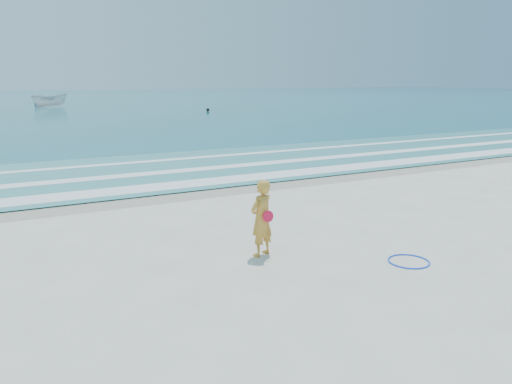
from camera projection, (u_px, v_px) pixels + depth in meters
name	position (u px, v px, depth m)	size (l,w,h in m)	color
ground	(324.00, 276.00, 10.67)	(400.00, 400.00, 0.00)	silver
wet_sand	(180.00, 193.00, 18.40)	(400.00, 2.40, 0.00)	#B2A893
ocean	(17.00, 100.00, 100.83)	(400.00, 190.00, 0.04)	#19727F
shallow	(142.00, 171.00, 22.68)	(400.00, 10.00, 0.01)	#59B7AD
foam_near	(169.00, 186.00, 19.50)	(400.00, 1.40, 0.01)	white
foam_mid	(147.00, 174.00, 21.99)	(400.00, 0.90, 0.01)	white
foam_far	(128.00, 163.00, 24.83)	(400.00, 0.60, 0.01)	white
hoop	(409.00, 261.00, 11.49)	(0.95, 0.95, 0.03)	#0E4CFE
boat	(50.00, 100.00, 75.26)	(1.95, 5.18, 2.00)	silver
buoy	(208.00, 110.00, 64.71)	(0.44, 0.44, 0.44)	black
woman	(261.00, 218.00, 11.74)	(0.79, 0.66, 1.84)	gold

